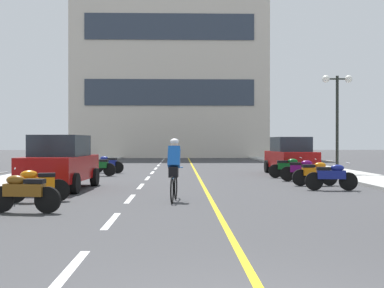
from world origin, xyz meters
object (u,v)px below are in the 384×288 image
object	(u,v)px
parked_car_mid	(291,156)
motorcycle_6	(302,170)
motorcycle_2	(24,192)
motorcycle_9	(108,164)
motorcycle_8	(98,166)
motorcycle_5	(315,173)
street_lamp_mid	(337,100)
motorcycle_3	(36,184)
motorcycle_7	(288,167)
cyclist_rider	(174,168)
motorcycle_4	(332,176)
parked_car_near	(60,162)

from	to	relation	value
parked_car_mid	motorcycle_6	world-z (taller)	parked_car_mid
motorcycle_2	motorcycle_9	bearing A→B (deg)	90.50
parked_car_mid	motorcycle_9	distance (m)	9.15
motorcycle_8	motorcycle_5	bearing A→B (deg)	-32.21
street_lamp_mid	motorcycle_8	distance (m)	11.84
parked_car_mid	motorcycle_3	xyz separation A→B (m)	(-9.21, -11.29, -0.44)
motorcycle_2	motorcycle_7	bearing A→B (deg)	52.53
motorcycle_9	motorcycle_7	bearing A→B (deg)	-23.87
parked_car_mid	motorcycle_5	bearing A→B (deg)	-94.47
street_lamp_mid	motorcycle_2	size ratio (longest dim) A/B	2.76
motorcycle_9	motorcycle_8	bearing A→B (deg)	-93.65
street_lamp_mid	motorcycle_3	world-z (taller)	street_lamp_mid
motorcycle_5	motorcycle_9	bearing A→B (deg)	138.13
parked_car_mid	motorcycle_6	size ratio (longest dim) A/B	2.53
motorcycle_2	cyclist_rider	size ratio (longest dim) A/B	0.96
motorcycle_4	cyclist_rider	size ratio (longest dim) A/B	0.96
motorcycle_3	motorcycle_7	xyz separation A→B (m)	(8.57, 8.78, 0.00)
motorcycle_4	motorcycle_6	distance (m)	3.74
motorcycle_8	motorcycle_4	bearing A→B (deg)	-39.67
motorcycle_7	cyclist_rider	world-z (taller)	cyclist_rider
street_lamp_mid	parked_car_mid	world-z (taller)	street_lamp_mid
motorcycle_5	cyclist_rider	bearing A→B (deg)	-137.83
parked_car_mid	motorcycle_8	xyz separation A→B (m)	(-9.20, -0.98, -0.44)
motorcycle_8	motorcycle_2	bearing A→B (deg)	-88.76
street_lamp_mid	parked_car_near	bearing A→B (deg)	-147.60
parked_car_near	cyclist_rider	bearing A→B (deg)	-41.48
parked_car_mid	motorcycle_5	size ratio (longest dim) A/B	2.51
motorcycle_9	motorcycle_2	bearing A→B (deg)	-89.50
street_lamp_mid	parked_car_mid	bearing A→B (deg)	172.50
motorcycle_3	motorcycle_6	size ratio (longest dim) A/B	0.98
street_lamp_mid	motorcycle_4	distance (m)	8.94
motorcycle_2	motorcycle_8	distance (m)	12.36
motorcycle_4	motorcycle_8	world-z (taller)	same
parked_car_near	motorcycle_5	distance (m)	9.00
motorcycle_3	motorcycle_8	bearing A→B (deg)	89.96
motorcycle_6	motorcycle_8	size ratio (longest dim) A/B	1.00
motorcycle_8	motorcycle_3	bearing A→B (deg)	-90.04
motorcycle_5	motorcycle_7	size ratio (longest dim) A/B	1.00
motorcycle_2	motorcycle_5	distance (m)	10.88
street_lamp_mid	parked_car_near	world-z (taller)	street_lamp_mid
motorcycle_6	motorcycle_9	world-z (taller)	same
motorcycle_4	motorcycle_8	size ratio (longest dim) A/B	1.01
motorcycle_3	motorcycle_5	distance (m)	9.96
motorcycle_2	motorcycle_8	size ratio (longest dim) A/B	1.01
motorcycle_4	motorcycle_5	xyz separation A→B (m)	(-0.06, 1.79, 0.00)
motorcycle_9	parked_car_near	bearing A→B (deg)	-92.26
parked_car_near	motorcycle_3	size ratio (longest dim) A/B	2.58
motorcycle_4	motorcycle_9	size ratio (longest dim) A/B	1.03
parked_car_near	motorcycle_7	distance (m)	10.18
motorcycle_3	motorcycle_7	size ratio (longest dim) A/B	0.98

